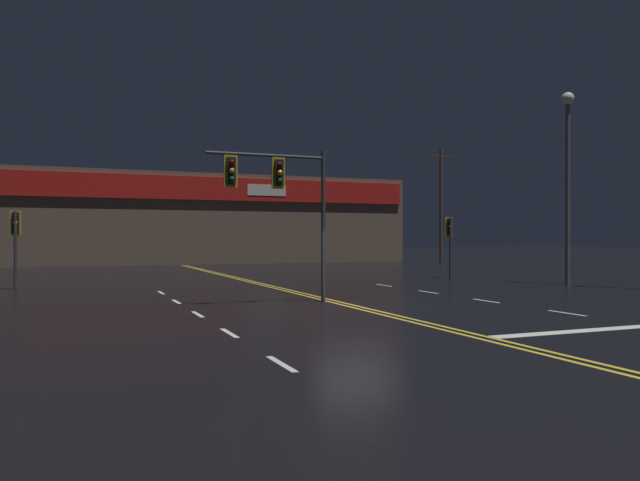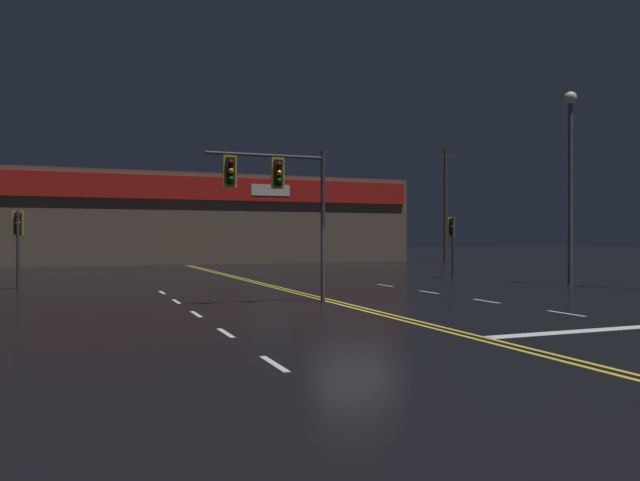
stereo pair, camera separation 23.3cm
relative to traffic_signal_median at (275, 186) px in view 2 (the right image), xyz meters
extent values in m
plane|color=black|center=(1.98, -1.70, -3.74)|extent=(200.00, 200.00, 0.00)
cube|color=gold|center=(1.83, -1.70, -3.73)|extent=(0.12, 60.00, 0.01)
cube|color=gold|center=(2.13, -1.70, -3.73)|extent=(0.12, 60.00, 0.01)
cube|color=silver|center=(-2.80, -8.90, -3.73)|extent=(0.12, 1.40, 0.01)
cube|color=silver|center=(-2.80, -5.30, -3.73)|extent=(0.12, 1.40, 0.01)
cube|color=silver|center=(-2.80, -1.70, -3.73)|extent=(0.12, 1.40, 0.01)
cube|color=silver|center=(-2.80, 1.90, -3.73)|extent=(0.12, 1.40, 0.01)
cube|color=silver|center=(-2.80, 5.50, -3.73)|extent=(0.12, 1.40, 0.01)
cube|color=silver|center=(6.76, -5.30, -3.73)|extent=(0.12, 1.40, 0.01)
cube|color=silver|center=(6.76, -1.70, -3.73)|extent=(0.12, 1.40, 0.01)
cube|color=silver|center=(6.76, 1.90, -3.73)|extent=(0.12, 1.40, 0.01)
cube|color=silver|center=(6.76, 5.50, -3.73)|extent=(0.12, 1.40, 0.01)
cylinder|color=#38383D|center=(1.62, 0.01, -1.27)|extent=(0.14, 0.14, 4.93)
cylinder|color=#38383D|center=(-0.30, 0.01, 0.95)|extent=(3.85, 0.10, 0.10)
cube|color=black|center=(0.08, 0.01, 0.41)|extent=(0.28, 0.24, 0.84)
cube|color=gold|center=(0.08, 0.01, 0.41)|extent=(0.42, 0.08, 0.99)
sphere|color=#500705|center=(0.08, -0.14, 0.66)|extent=(0.17, 0.17, 0.17)
sphere|color=orange|center=(0.08, -0.14, 0.41)|extent=(0.17, 0.17, 0.17)
sphere|color=#084513|center=(0.08, -0.14, 0.15)|extent=(0.17, 0.17, 0.17)
cube|color=black|center=(-1.46, 0.01, 0.41)|extent=(0.28, 0.24, 0.84)
cube|color=gold|center=(-1.46, 0.01, 0.41)|extent=(0.42, 0.08, 0.99)
sphere|color=#500705|center=(-1.46, -0.14, 0.66)|extent=(0.17, 0.17, 0.17)
sphere|color=orange|center=(-1.46, -0.14, 0.41)|extent=(0.17, 0.17, 0.17)
sphere|color=#084513|center=(-1.46, -0.14, 0.15)|extent=(0.17, 0.17, 0.17)
cylinder|color=#38383D|center=(-8.04, 8.94, -2.15)|extent=(0.13, 0.13, 3.16)
cube|color=black|center=(-8.04, 9.12, -1.04)|extent=(0.28, 0.24, 0.84)
cube|color=gold|center=(-8.04, 9.12, -1.04)|extent=(0.42, 0.08, 0.99)
sphere|color=#500705|center=(-8.04, 8.96, -0.79)|extent=(0.17, 0.17, 0.17)
sphere|color=orange|center=(-8.04, 8.96, -1.04)|extent=(0.17, 0.17, 0.17)
sphere|color=#084513|center=(-8.04, 8.96, -1.29)|extent=(0.17, 0.17, 0.17)
cylinder|color=#38383D|center=(12.16, 8.41, -2.17)|extent=(0.13, 0.13, 3.13)
cube|color=black|center=(12.16, 8.59, -1.08)|extent=(0.28, 0.24, 0.84)
cube|color=gold|center=(12.16, 8.59, -1.08)|extent=(0.42, 0.08, 0.99)
sphere|color=#500705|center=(12.16, 8.43, -0.82)|extent=(0.17, 0.17, 0.17)
sphere|color=orange|center=(12.16, 8.43, -1.08)|extent=(0.17, 0.17, 0.17)
sphere|color=#084513|center=(12.16, 8.43, -1.33)|extent=(0.17, 0.17, 0.17)
cylinder|color=#59595E|center=(14.68, 2.95, 0.35)|extent=(0.20, 0.20, 8.16)
sphere|color=silver|center=(14.68, 2.95, 4.60)|extent=(0.56, 0.56, 0.56)
cube|color=brown|center=(1.98, 34.44, -0.16)|extent=(38.67, 10.00, 7.15)
cube|color=red|center=(1.98, 29.34, 2.16)|extent=(37.90, 0.20, 1.79)
cube|color=white|center=(8.75, 29.29, 2.16)|extent=(3.20, 0.16, 0.90)
cylinder|color=#4C3828|center=(23.36, 26.50, 1.08)|extent=(0.26, 0.26, 9.63)
cube|color=#4C3828|center=(23.36, 26.50, 5.29)|extent=(2.20, 0.12, 0.12)
camera|label=1|loc=(-6.10, -18.74, -1.63)|focal=35.00mm
camera|label=2|loc=(-5.88, -18.83, -1.63)|focal=35.00mm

